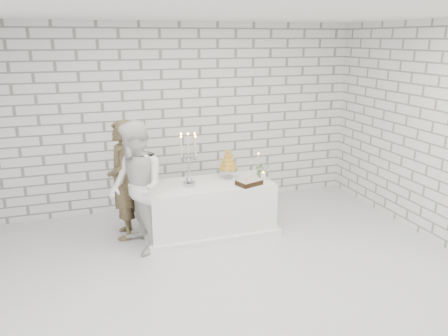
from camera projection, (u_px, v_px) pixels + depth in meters
ground at (231, 274)px, 5.28m from camera, size 6.00×5.00×0.01m
ceiling at (233, 12)px, 4.42m from camera, size 6.00×5.00×0.01m
wall_back at (182, 117)px, 7.12m from camera, size 6.00×0.01×3.00m
wall_front at (371, 259)px, 2.58m from camera, size 6.00×0.01×3.00m
wall_right at (446, 137)px, 5.75m from camera, size 0.01×5.00×3.00m
cake_table at (209, 207)px, 6.36m from camera, size 1.80×0.80×0.75m
groom at (123, 180)px, 6.08m from camera, size 0.45×0.65×1.69m
bride at (136, 188)px, 5.65m from camera, size 0.83×0.98×1.76m
candelabra at (189, 160)px, 6.04m from camera, size 0.37×0.37×0.76m
croquembouche at (228, 163)px, 6.41m from camera, size 0.31×0.31×0.46m
chocolate_cake at (249, 182)px, 6.17m from camera, size 0.39×0.33×0.08m
pillar_candle at (263, 177)px, 6.35m from camera, size 0.09×0.09×0.12m
extra_taper at (258, 164)px, 6.60m from camera, size 0.07×0.07×0.32m
flowers at (262, 170)px, 6.44m from camera, size 0.24×0.21×0.25m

